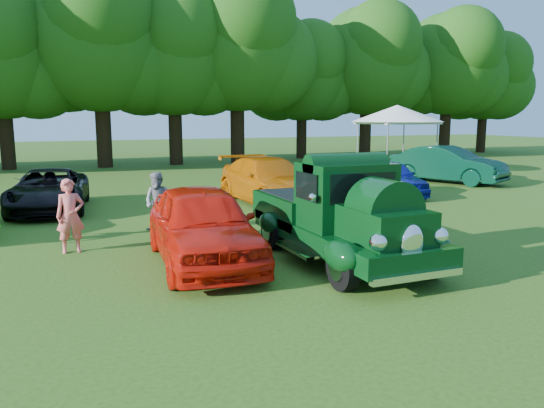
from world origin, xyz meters
name	(u,v)px	position (x,y,z in m)	size (l,w,h in m)	color
ground	(309,271)	(0.00, 0.00, 0.00)	(120.00, 120.00, 0.00)	#2B4F12
hero_pickup	(339,218)	(0.93, 0.50, 0.89)	(2.44, 5.23, 2.04)	black
red_convertible	(203,225)	(-1.73, 1.36, 0.79)	(1.87, 4.65, 1.59)	red
back_car_black	(49,190)	(-4.60, 9.06, 0.66)	(2.19, 4.74, 1.32)	black
back_car_orange	(270,181)	(2.39, 7.79, 0.78)	(2.18, 5.35, 1.55)	#BE5E06
back_car_blue	(389,178)	(7.18, 7.68, 0.68)	(1.60, 3.98, 1.36)	navy
back_car_green	(448,164)	(11.92, 9.95, 0.82)	(1.74, 4.99, 1.64)	black
spectator_pink	(70,216)	(-4.17, 3.29, 0.81)	(0.59, 0.39, 1.63)	#DE5E5B
spectator_grey	(158,202)	(-2.01, 4.66, 0.77)	(0.75, 0.59, 1.55)	gray
canopy_tent	(397,114)	(12.12, 14.14, 3.06)	(4.87, 4.87, 3.53)	white
tree_line	(113,47)	(-0.78, 23.90, 6.88)	(63.00, 10.04, 12.15)	black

